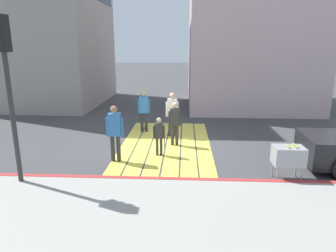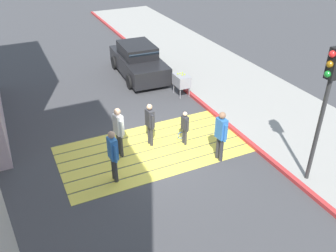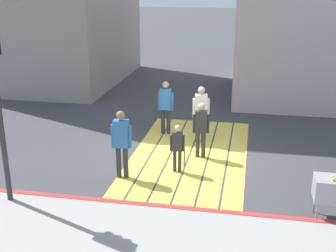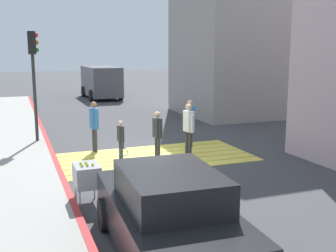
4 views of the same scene
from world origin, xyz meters
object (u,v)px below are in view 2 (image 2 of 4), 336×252
Objects in this scene: tennis_ball_cart at (182,80)px; traffic_light_corner at (327,92)px; pedestrian_adult_lead at (150,122)px; pedestrian_child_with_racket at (185,126)px; pedestrian_adult_trailing at (113,153)px; pedestrian_adult_side at (119,129)px; pedestrian_teen_behind at (221,133)px; car_parked_near_curb at (138,61)px.

traffic_light_corner is at bearing 95.50° from tennis_ball_cart.
pedestrian_adult_lead is 1.22m from pedestrian_child_with_racket.
pedestrian_adult_lead is at bearing -142.25° from pedestrian_adult_trailing.
traffic_light_corner reaches higher than pedestrian_adult_lead.
pedestrian_teen_behind reaches higher than pedestrian_adult_side.
pedestrian_teen_behind reaches higher than pedestrian_adult_lead.
pedestrian_adult_lead reaches higher than tennis_ball_cart.
pedestrian_adult_side is at bearing -29.86° from pedestrian_teen_behind.
pedestrian_adult_side reaches higher than tennis_ball_cart.
tennis_ball_cart is 0.58× the size of pedestrian_adult_trailing.
car_parked_near_curb is 4.30× the size of tennis_ball_cart.
pedestrian_adult_side is (1.17, 0.14, 0.10)m from pedestrian_adult_lead.
pedestrian_teen_behind is 1.50m from pedestrian_child_with_racket.
traffic_light_corner is at bearing 132.00° from pedestrian_adult_lead.
pedestrian_adult_lead is at bearing -172.96° from pedestrian_adult_side.
pedestrian_teen_behind is at bearing -49.45° from traffic_light_corner.
traffic_light_corner is at bearing 154.16° from pedestrian_adult_trailing.
pedestrian_adult_side is 1.37× the size of pedestrian_child_with_racket.
pedestrian_adult_trailing is at bearing -25.84° from traffic_light_corner.
car_parked_near_curb is at bearing -107.72° from pedestrian_adult_lead.
traffic_light_corner reaches higher than pedestrian_adult_side.
car_parked_near_curb is at bearing -91.65° from pedestrian_teen_behind.
pedestrian_adult_trailing is at bearing 63.58° from car_parked_near_curb.
tennis_ball_cart is 0.57× the size of pedestrian_teen_behind.
car_parked_near_curb is 7.89m from pedestrian_teen_behind.
tennis_ball_cart is (0.68, -7.05, -2.34)m from traffic_light_corner.
pedestrian_teen_behind reaches higher than tennis_ball_cart.
pedestrian_adult_lead is at bearing -48.00° from traffic_light_corner.
pedestrian_adult_lead is 0.90× the size of pedestrian_teen_behind.
tennis_ball_cart is at bearing -115.69° from pedestrian_child_with_racket.
pedestrian_child_with_racket is at bearing -65.29° from pedestrian_teen_behind.
tennis_ball_cart is at bearing -102.84° from pedestrian_teen_behind.
pedestrian_adult_side reaches higher than pedestrian_adult_lead.
pedestrian_teen_behind is at bearing 150.14° from pedestrian_adult_side.
pedestrian_adult_side is 2.32m from pedestrian_child_with_racket.
pedestrian_adult_trailing is (3.70, 7.44, 0.29)m from car_parked_near_curb.
car_parked_near_curb is 2.45× the size of pedestrian_teen_behind.
pedestrian_child_with_racket is at bearing -162.78° from pedestrian_adult_trailing.
traffic_light_corner reaches higher than car_parked_near_curb.
traffic_light_corner is 7.46m from tennis_ball_cart.
pedestrian_teen_behind is 1.38× the size of pedestrian_child_with_racket.
pedestrian_adult_side is 3.33m from pedestrian_teen_behind.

